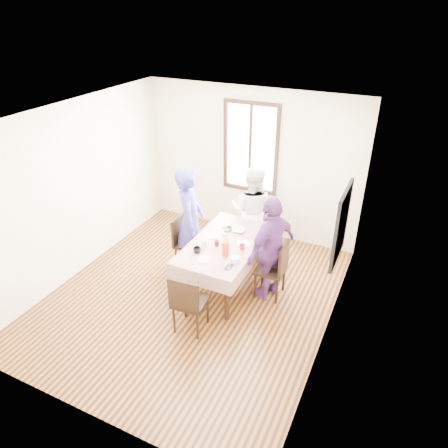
{
  "coord_description": "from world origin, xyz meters",
  "views": [
    {
      "loc": [
        2.55,
        -4.26,
        4.0
      ],
      "look_at": [
        0.33,
        0.44,
        1.1
      ],
      "focal_mm": 33.07,
      "sensor_mm": 36.0,
      "label": 1
    }
  ],
  "objects_px": {
    "dining_table": "(225,264)",
    "person_left": "(190,221)",
    "chair_far": "(252,228)",
    "person_right": "(270,248)",
    "chair_left": "(190,244)",
    "person_far": "(252,211)",
    "chair_near": "(190,301)",
    "chair_right": "(270,269)"
  },
  "relations": [
    {
      "from": "chair_right",
      "to": "chair_near",
      "type": "relative_size",
      "value": 1.0
    },
    {
      "from": "person_right",
      "to": "person_far",
      "type": "bearing_deg",
      "value": -125.19
    },
    {
      "from": "chair_far",
      "to": "person_far",
      "type": "relative_size",
      "value": 0.58
    },
    {
      "from": "chair_near",
      "to": "person_far",
      "type": "xyz_separation_m",
      "value": [
        0.0,
        2.16,
        0.33
      ]
    },
    {
      "from": "chair_left",
      "to": "person_left",
      "type": "bearing_deg",
      "value": 89.27
    },
    {
      "from": "dining_table",
      "to": "chair_right",
      "type": "height_order",
      "value": "chair_right"
    },
    {
      "from": "chair_left",
      "to": "person_right",
      "type": "bearing_deg",
      "value": 85.23
    },
    {
      "from": "chair_right",
      "to": "dining_table",
      "type": "bearing_deg",
      "value": 93.07
    },
    {
      "from": "chair_right",
      "to": "chair_far",
      "type": "distance_m",
      "value": 1.26
    },
    {
      "from": "dining_table",
      "to": "chair_near",
      "type": "distance_m",
      "value": 1.09
    },
    {
      "from": "dining_table",
      "to": "chair_left",
      "type": "height_order",
      "value": "chair_left"
    },
    {
      "from": "person_left",
      "to": "person_right",
      "type": "bearing_deg",
      "value": -117.91
    },
    {
      "from": "chair_near",
      "to": "chair_left",
      "type": "bearing_deg",
      "value": 115.18
    },
    {
      "from": "chair_left",
      "to": "chair_near",
      "type": "distance_m",
      "value": 1.43
    },
    {
      "from": "dining_table",
      "to": "chair_left",
      "type": "distance_m",
      "value": 0.73
    },
    {
      "from": "chair_far",
      "to": "person_left",
      "type": "xyz_separation_m",
      "value": [
        -0.69,
        -0.94,
        0.43
      ]
    },
    {
      "from": "dining_table",
      "to": "person_left",
      "type": "xyz_separation_m",
      "value": [
        -0.69,
        0.15,
        0.51
      ]
    },
    {
      "from": "dining_table",
      "to": "chair_left",
      "type": "relative_size",
      "value": 1.74
    },
    {
      "from": "chair_right",
      "to": "person_right",
      "type": "height_order",
      "value": "person_right"
    },
    {
      "from": "chair_left",
      "to": "chair_right",
      "type": "bearing_deg",
      "value": 85.28
    },
    {
      "from": "dining_table",
      "to": "chair_right",
      "type": "distance_m",
      "value": 0.72
    },
    {
      "from": "chair_left",
      "to": "person_right",
      "type": "distance_m",
      "value": 1.45
    },
    {
      "from": "chair_far",
      "to": "person_right",
      "type": "xyz_separation_m",
      "value": [
        0.69,
        -1.04,
        0.36
      ]
    },
    {
      "from": "chair_right",
      "to": "person_far",
      "type": "height_order",
      "value": "person_far"
    },
    {
      "from": "dining_table",
      "to": "chair_right",
      "type": "relative_size",
      "value": 1.74
    },
    {
      "from": "person_right",
      "to": "chair_left",
      "type": "bearing_deg",
      "value": -73.36
    },
    {
      "from": "chair_far",
      "to": "person_right",
      "type": "bearing_deg",
      "value": 115.36
    },
    {
      "from": "chair_far",
      "to": "chair_near",
      "type": "bearing_deg",
      "value": 81.75
    },
    {
      "from": "chair_far",
      "to": "person_right",
      "type": "distance_m",
      "value": 1.3
    },
    {
      "from": "person_left",
      "to": "person_right",
      "type": "relative_size",
      "value": 1.09
    },
    {
      "from": "dining_table",
      "to": "person_far",
      "type": "bearing_deg",
      "value": 90.0
    },
    {
      "from": "chair_left",
      "to": "chair_right",
      "type": "height_order",
      "value": "same"
    },
    {
      "from": "dining_table",
      "to": "person_left",
      "type": "bearing_deg",
      "value": 167.87
    },
    {
      "from": "chair_left",
      "to": "chair_near",
      "type": "height_order",
      "value": "same"
    },
    {
      "from": "dining_table",
      "to": "chair_near",
      "type": "height_order",
      "value": "chair_near"
    },
    {
      "from": "chair_right",
      "to": "person_far",
      "type": "xyz_separation_m",
      "value": [
        -0.71,
        1.02,
        0.33
      ]
    },
    {
      "from": "chair_left",
      "to": "person_far",
      "type": "bearing_deg",
      "value": 141.63
    },
    {
      "from": "chair_left",
      "to": "person_left",
      "type": "distance_m",
      "value": 0.43
    },
    {
      "from": "chair_left",
      "to": "chair_far",
      "type": "relative_size",
      "value": 1.0
    },
    {
      "from": "person_left",
      "to": "chair_near",
      "type": "bearing_deg",
      "value": -174.64
    },
    {
      "from": "chair_far",
      "to": "chair_near",
      "type": "distance_m",
      "value": 2.18
    },
    {
      "from": "chair_right",
      "to": "chair_far",
      "type": "height_order",
      "value": "same"
    }
  ]
}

